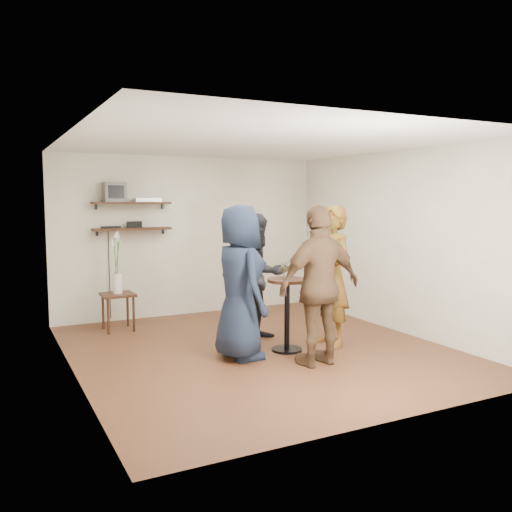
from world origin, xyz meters
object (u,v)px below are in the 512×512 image
Objects in this scene: drinks_table at (287,305)px; person_navy at (240,282)px; crt_monitor at (114,192)px; person_plaid at (332,276)px; dvd_deck at (147,200)px; person_dark at (258,277)px; person_brown at (320,286)px; radio at (134,224)px; side_table at (118,300)px.

drinks_table is 0.50× the size of person_navy.
crt_monitor is 3.58m from person_plaid.
person_navy is at bearing -70.84° from crt_monitor.
person_navy reaches higher than drinks_table.
person_plaid is 1.33m from person_navy.
drinks_table is 0.50× the size of person_plaid.
person_dark is at bearing -62.66° from dvd_deck.
crt_monitor is 0.19× the size of person_dark.
person_dark is 0.90m from person_navy.
person_navy is at bearing -46.41° from person_brown.
radio is at bearing 180.00° from dvd_deck.
person_dark is at bearing -88.97° from person_brown.
crt_monitor is 0.52m from dvd_deck.
radio is 1.25m from side_table.
drinks_table is (1.56, -2.56, -1.43)m from crt_monitor.
crt_monitor is at bearing -138.28° from person_plaid.
dvd_deck is 0.22× the size of person_navy.
dvd_deck is at bearing 0.00° from radio.
person_dark is at bearing -131.51° from person_plaid.
crt_monitor is 1.65m from side_table.
person_plaid reaches higher than side_table.
person_brown is (-0.62, -0.65, 0.01)m from person_plaid.
person_brown is at bearing -133.59° from person_navy.
crt_monitor is at bearing 180.00° from radio.
dvd_deck reaches higher than person_plaid.
drinks_table is at bearing -58.66° from crt_monitor.
person_dark is (-0.74, 0.67, -0.06)m from person_plaid.
side_table is 2.64m from drinks_table.
person_brown is (0.05, -0.66, 0.33)m from drinks_table.
person_brown is at bearing -57.74° from side_table.
dvd_deck is at bearing 7.31° from person_navy.
side_table is 0.30× the size of person_navy.
crt_monitor is 3.77m from person_brown.
radio is 0.13× the size of person_dark.
side_table is 3.23m from person_brown.
side_table is (-0.10, -0.52, -1.56)m from crt_monitor.
person_brown is (1.10, -3.23, -0.98)m from dvd_deck.
person_navy is at bearing -81.43° from dvd_deck.
person_navy is (1.00, -2.06, 0.47)m from side_table.
dvd_deck is 1.82× the size of radio.
person_navy reaches higher than person_plaid.
dvd_deck is 0.43m from radio.
person_dark is at bearing -57.94° from radio.
crt_monitor reaches higher than person_dark.
dvd_deck is (0.51, 0.00, -0.12)m from crt_monitor.
radio is 0.12× the size of person_plaid.
drinks_table is 0.74m from person_plaid.
person_navy is at bearing -88.95° from person_plaid.
crt_monitor is 2.94m from person_navy.
dvd_deck is 0.22× the size of person_plaid.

